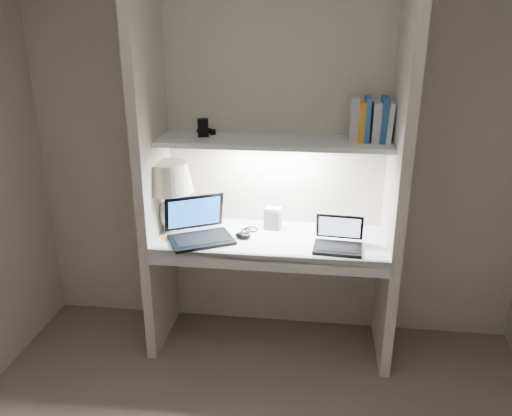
% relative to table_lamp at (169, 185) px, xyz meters
% --- Properties ---
extents(back_wall, '(3.20, 0.01, 2.50)m').
position_rel_table_lamp_xyz_m(back_wall, '(0.64, 0.25, 0.18)').
color(back_wall, beige).
rests_on(back_wall, floor).
extents(alcove_panel_left, '(0.06, 0.55, 2.50)m').
position_rel_table_lamp_xyz_m(alcove_panel_left, '(-0.09, -0.02, 0.18)').
color(alcove_panel_left, beige).
rests_on(alcove_panel_left, floor).
extents(alcove_panel_right, '(0.06, 0.55, 2.50)m').
position_rel_table_lamp_xyz_m(alcove_panel_right, '(1.37, -0.02, 0.18)').
color(alcove_panel_right, beige).
rests_on(alcove_panel_right, floor).
extents(desk, '(1.40, 0.55, 0.04)m').
position_rel_table_lamp_xyz_m(desk, '(0.64, -0.02, -0.32)').
color(desk, white).
rests_on(desk, alcove_panel_left).
extents(desk_apron, '(1.46, 0.03, 0.10)m').
position_rel_table_lamp_xyz_m(desk_apron, '(0.64, -0.28, -0.35)').
color(desk_apron, silver).
rests_on(desk_apron, desk).
extents(shelf, '(1.40, 0.36, 0.03)m').
position_rel_table_lamp_xyz_m(shelf, '(0.64, 0.07, 0.28)').
color(shelf, silver).
rests_on(shelf, back_wall).
extents(strip_light, '(0.60, 0.04, 0.02)m').
position_rel_table_lamp_xyz_m(strip_light, '(0.64, 0.07, 0.25)').
color(strip_light, white).
rests_on(strip_light, shelf).
extents(table_lamp, '(0.31, 0.31, 0.45)m').
position_rel_table_lamp_xyz_m(table_lamp, '(0.00, 0.00, 0.00)').
color(table_lamp, white).
rests_on(table_lamp, desk).
extents(laptop_main, '(0.48, 0.46, 0.25)m').
position_rel_table_lamp_xyz_m(laptop_main, '(0.20, -0.09, -0.25)').
color(laptop_main, black).
rests_on(laptop_main, desk).
extents(laptop_netbook, '(0.30, 0.27, 0.18)m').
position_rel_table_lamp_xyz_m(laptop_netbook, '(1.05, -0.13, -0.26)').
color(laptop_netbook, black).
rests_on(laptop_netbook, desk).
extents(speaker, '(0.11, 0.09, 0.14)m').
position_rel_table_lamp_xyz_m(speaker, '(0.64, 0.11, -0.23)').
color(speaker, silver).
rests_on(speaker, desk).
extents(mouse, '(0.11, 0.08, 0.04)m').
position_rel_table_lamp_xyz_m(mouse, '(0.47, -0.07, -0.29)').
color(mouse, black).
rests_on(mouse, desk).
extents(cable_coil, '(0.11, 0.11, 0.01)m').
position_rel_table_lamp_xyz_m(cable_coil, '(0.50, 0.07, -0.30)').
color(cable_coil, black).
rests_on(cable_coil, desk).
extents(sticky_note, '(0.10, 0.10, 0.00)m').
position_rel_table_lamp_xyz_m(sticky_note, '(0.01, -0.12, -0.30)').
color(sticky_note, yellow).
rests_on(sticky_note, desk).
extents(book_row, '(0.25, 0.17, 0.26)m').
position_rel_table_lamp_xyz_m(book_row, '(1.20, 0.10, 0.41)').
color(book_row, white).
rests_on(book_row, shelf).
extents(shelf_box, '(0.07, 0.06, 0.11)m').
position_rel_table_lamp_xyz_m(shelf_box, '(0.21, 0.10, 0.35)').
color(shelf_box, black).
rests_on(shelf_box, shelf).
extents(shelf_gadget, '(0.11, 0.08, 0.04)m').
position_rel_table_lamp_xyz_m(shelf_gadget, '(0.20, 0.16, 0.31)').
color(shelf_gadget, black).
rests_on(shelf_gadget, shelf).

